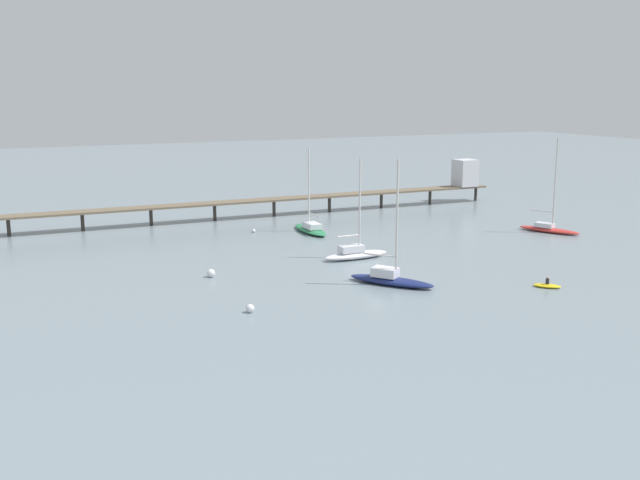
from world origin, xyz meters
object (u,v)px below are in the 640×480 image
Objects in this scene: mooring_buoy_outer at (254,231)px; mooring_buoy_far at (211,273)px; sailboat_green at (311,228)px; pier at (335,190)px; sailboat_red at (549,227)px; sailboat_navy at (390,277)px; dinghy_yellow at (547,285)px; sailboat_white at (355,253)px; mooring_buoy_inner at (250,308)px.

mooring_buoy_far is at bearing -121.21° from mooring_buoy_outer.
sailboat_green is 26.71m from mooring_buoy_far.
pier is 44.80m from mooring_buoy_far.
sailboat_red is at bearing -56.99° from pier.
dinghy_yellow is (13.56, -7.78, -0.53)m from sailboat_navy.
sailboat_green is at bearing -127.55° from pier.
sailboat_white is 17.03m from sailboat_green.
dinghy_yellow is at bearing -32.47° from mooring_buoy_far.
sailboat_red is 31.90m from sailboat_white.
pier is at bearing 46.14° from mooring_buoy_far.
sailboat_green is 15.03× the size of mooring_buoy_inner.
sailboat_white is at bearing 120.19° from dinghy_yellow.
pier is at bearing 52.45° from sailboat_green.
sailboat_red reaches higher than mooring_buoy_outer.
sailboat_green is at bearing 56.78° from mooring_buoy_inner.
sailboat_red is 1.12× the size of sailboat_green.
sailboat_red is at bearing 22.83° from sailboat_navy.
sailboat_red reaches higher than pier.
sailboat_green reaches higher than mooring_buoy_outer.
sailboat_white is 1.00× the size of sailboat_green.
mooring_buoy_far is 24.53m from mooring_buoy_outer.
dinghy_yellow reaches higher than mooring_buoy_inner.
sailboat_green reaches higher than mooring_buoy_inner.
pier reaches higher than mooring_buoy_outer.
pier is at bearing 55.36° from mooring_buoy_inner.
sailboat_green reaches higher than pier.
sailboat_white is 20.69m from mooring_buoy_outer.
sailboat_red reaches higher than mooring_buoy_far.
sailboat_navy is at bearing -98.71° from sailboat_green.
mooring_buoy_far is (-15.52, 10.73, -0.30)m from sailboat_navy.
sailboat_red reaches higher than sailboat_green.
sailboat_white is at bearing -112.85° from pier.
sailboat_navy is 15.65m from dinghy_yellow.
pier is 55.74m from mooring_buoy_inner.
sailboat_green is 37.48m from dinghy_yellow.
sailboat_red is at bearing -25.59° from sailboat_green.
sailboat_navy is at bearing -100.98° from sailboat_white.
sailboat_red is (18.60, -28.62, -2.73)m from pier.
sailboat_red is at bearing 18.87° from mooring_buoy_inner.
sailboat_green is at bearing 82.87° from sailboat_white.
sailboat_red is 53.09m from mooring_buoy_inner.
pier is 6.76× the size of sailboat_red.
dinghy_yellow is at bearing -67.47° from mooring_buoy_outer.
sailboat_green is 4.18× the size of dinghy_yellow.
sailboat_navy is 16.42× the size of mooring_buoy_inner.
sailboat_white is at bearing -97.13° from sailboat_green.
dinghy_yellow is 3.17× the size of mooring_buoy_far.
sailboat_green is 22.94× the size of mooring_buoy_outer.
pier is 34.25m from sailboat_red.
sailboat_white is at bearing 2.97° from mooring_buoy_far.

